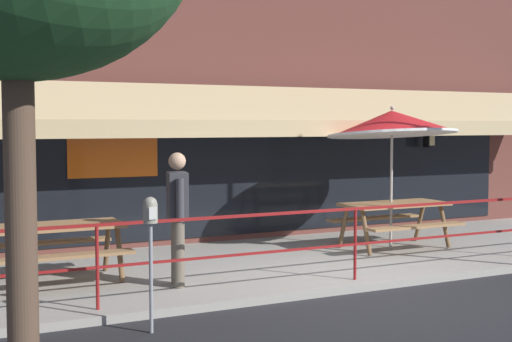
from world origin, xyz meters
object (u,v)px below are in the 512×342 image
Objects in this scene: picnic_table_left at (53,237)px; pedestrian_walking at (178,212)px; picnic_table_centre at (394,212)px; patio_umbrella_centre at (392,124)px; parking_meter_near at (150,223)px.

picnic_table_left is 1.70m from pedestrian_walking.
pedestrian_walking is (1.39, -0.91, 0.35)m from picnic_table_left.
picnic_table_centre is at bearing 13.57° from pedestrian_walking.
picnic_table_centre is 0.75× the size of patio_umbrella_centre.
picnic_table_left is at bearing -177.90° from patio_umbrella_centre.
picnic_table_left is 1.00× the size of picnic_table_centre.
patio_umbrella_centre is (5.61, 0.21, 1.47)m from picnic_table_left.
pedestrian_walking reaches higher than picnic_table_left.
parking_meter_near is at bearing -119.48° from pedestrian_walking.
picnic_table_left is 5.61m from picnic_table_centre.
picnic_table_centre is 1.05× the size of pedestrian_walking.
patio_umbrella_centre is 4.50m from pedestrian_walking.
patio_umbrella_centre is 5.80m from parking_meter_near.
patio_umbrella_centre is at bearing 14.78° from pedestrian_walking.
picnic_table_centre is 1.48m from patio_umbrella_centre.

